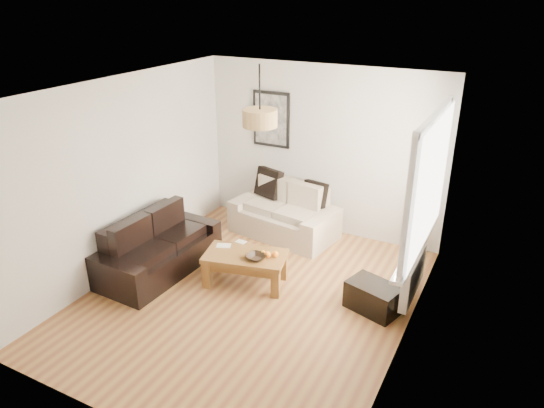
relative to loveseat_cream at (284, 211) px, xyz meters
The scene contains 21 objects.
floor 1.87m from the loveseat_cream, 77.39° to the right, with size 4.50×4.50×0.00m, color brown.
ceiling 2.86m from the loveseat_cream, 77.39° to the right, with size 3.80×4.50×0.00m, color white, non-canonical shape.
wall_back 1.09m from the loveseat_cream, 49.74° to the left, with size 3.80×0.04×2.60m, color silver, non-canonical shape.
wall_front 4.15m from the loveseat_cream, 84.36° to the right, with size 3.80×0.04×2.60m, color silver, non-canonical shape.
wall_left 2.50m from the loveseat_cream, 130.16° to the right, with size 0.04×4.50×2.60m, color silver, non-canonical shape.
wall_right 3.04m from the loveseat_cream, 37.76° to the right, with size 0.04×4.50×2.60m, color silver, non-canonical shape.
window_bay 2.74m from the loveseat_cream, 23.46° to the right, with size 0.14×1.90×1.60m, color white, non-canonical shape.
radiator 2.42m from the loveseat_cream, 23.84° to the right, with size 0.10×0.90×0.52m, color white.
poster 1.45m from the loveseat_cream, 135.77° to the left, with size 0.62×0.04×0.87m, color black, non-canonical shape.
pendant_shade 2.39m from the loveseat_cream, 74.95° to the right, with size 0.40×0.40×0.20m, color tan.
loveseat_cream is the anchor object (origin of this frame).
sofa_leather 2.04m from the loveseat_cream, 120.31° to the right, with size 1.74×0.85×0.75m, color black, non-canonical shape.
coffee_table 1.54m from the loveseat_cream, 83.21° to the right, with size 1.05×0.57×0.43m, color brown, non-canonical shape.
ottoman 2.29m from the loveseat_cream, 35.73° to the right, with size 0.62×0.40×0.35m, color black.
cushion_left 0.54m from the loveseat_cream, 152.42° to the left, with size 0.45×0.14×0.45m, color black.
cushion_right 0.55m from the loveseat_cream, 24.64° to the left, with size 0.38×0.12×0.38m, color black.
fruit_bowl 1.61m from the loveseat_cream, 76.69° to the right, with size 0.25×0.25×0.06m, color black.
orange_a 1.53m from the loveseat_cream, 71.81° to the right, with size 0.08×0.08×0.08m, color orange.
orange_b 1.51m from the loveseat_cream, 68.18° to the right, with size 0.08×0.08×0.08m, color orange.
orange_c 1.49m from the loveseat_cream, 74.36° to the right, with size 0.06×0.06×0.06m, color orange.
papers 1.46m from the loveseat_cream, 97.48° to the right, with size 0.19×0.13×0.01m, color white.
Camera 1 is at (2.70, -4.62, 3.59)m, focal length 33.15 mm.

